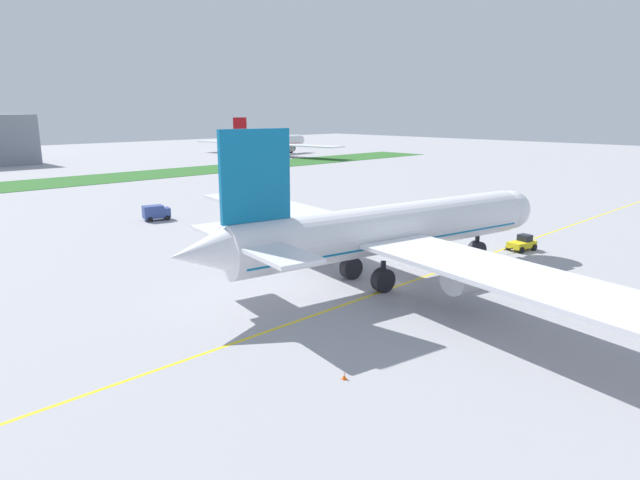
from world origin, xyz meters
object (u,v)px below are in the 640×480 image
traffic_cone_near_nose (344,376)px  parked_airliner_far_centre (267,142)px  ground_crew_marshaller_front (620,321)px  pushback_tug (522,243)px  ground_crew_wingwalker_port (357,249)px  service_truck_fuel_bowser (156,212)px  airliner_foreground (385,231)px

traffic_cone_near_nose → parked_airliner_far_centre: parked_airliner_far_centre is taller
ground_crew_marshaller_front → parked_airliner_far_centre: size_ratio=0.02×
pushback_tug → traffic_cone_near_nose: size_ratio=10.37×
ground_crew_marshaller_front → traffic_cone_near_nose: 26.80m
ground_crew_wingwalker_port → service_truck_fuel_bowser: 42.94m
traffic_cone_near_nose → parked_airliner_far_centre: bearing=52.8°
ground_crew_wingwalker_port → traffic_cone_near_nose: (-26.75, -22.97, -0.71)m
pushback_tug → parked_airliner_far_centre: size_ratio=0.08×
ground_crew_marshaller_front → service_truck_fuel_bowser: service_truck_fuel_bowser is taller
pushback_tug → service_truck_fuel_bowser: 62.38m
ground_crew_wingwalker_port → parked_airliner_far_centre: bearing=55.2°
ground_crew_marshaller_front → service_truck_fuel_bowser: size_ratio=0.31×
pushback_tug → ground_crew_wingwalker_port: 23.96m
airliner_foreground → service_truck_fuel_bowser: bearing=91.5°
ground_crew_wingwalker_port → ground_crew_marshaller_front: size_ratio=1.03×
pushback_tug → parked_airliner_far_centre: (80.81, 158.46, 4.63)m
ground_crew_wingwalker_port → traffic_cone_near_nose: 35.27m
airliner_foreground → parked_airliner_far_centre: airliner_foreground is taller
ground_crew_marshaller_front → service_truck_fuel_bowser: 76.45m
parked_airliner_far_centre → traffic_cone_near_nose: bearing=-127.2°
airliner_foreground → pushback_tug: 26.26m
parked_airliner_far_centre → ground_crew_marshaller_front: bearing=-119.9°
airliner_foreground → traffic_cone_near_nose: airliner_foreground is taller
traffic_cone_near_nose → service_truck_fuel_bowser: size_ratio=0.11×
ground_crew_marshaller_front → traffic_cone_near_nose: (-24.43, 11.01, -0.68)m
airliner_foreground → ground_crew_marshaller_front: size_ratio=49.69×
ground_crew_marshaller_front → pushback_tug: bearing=42.5°
ground_crew_wingwalker_port → parked_airliner_far_centre: parked_airliner_far_centre is taller
ground_crew_wingwalker_port → traffic_cone_near_nose: bearing=-139.3°
traffic_cone_near_nose → parked_airliner_far_centre: 210.14m
ground_crew_wingwalker_port → ground_crew_marshaller_front: (-2.33, -33.98, -0.03)m
pushback_tug → traffic_cone_near_nose: 47.01m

